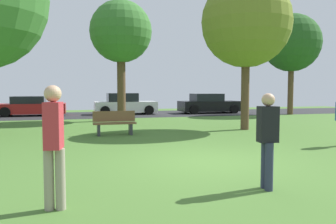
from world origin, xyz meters
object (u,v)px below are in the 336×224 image
object	(u,v)px
parked_car_red	(31,107)
parked_car_black	(209,104)
person_walking	(54,141)
park_bench	(115,123)
person_catcher	(268,137)
birch_tree_lone	(121,33)
parked_car_white	(125,105)
maple_tree_far	(246,23)
oak_tree_right	(292,43)

from	to	relation	value
parked_car_red	parked_car_black	world-z (taller)	parked_car_black
person_walking	park_bench	world-z (taller)	person_walking
park_bench	person_catcher	bearing A→B (deg)	102.58
birch_tree_lone	parked_car_white	bearing A→B (deg)	79.87
person_walking	parked_car_white	world-z (taller)	person_walking
parked_car_white	maple_tree_far	bearing A→B (deg)	-70.51
parked_car_black	parked_car_red	bearing A→B (deg)	176.66
oak_tree_right	parked_car_black	distance (m)	7.06
oak_tree_right	parked_car_black	bearing A→B (deg)	150.57
person_catcher	park_bench	distance (m)	7.96
birch_tree_lone	parked_car_black	distance (m)	9.20
parked_car_white	park_bench	bearing A→B (deg)	-100.12
maple_tree_far	parked_car_black	xyz separation A→B (m)	(2.42, 9.99, -3.88)
parked_car_black	oak_tree_right	bearing A→B (deg)	-29.43
parked_car_white	park_bench	distance (m)	10.89
parked_car_black	park_bench	size ratio (longest dim) A/B	2.74
parked_car_white	parked_car_black	world-z (taller)	parked_car_white
birch_tree_lone	person_walking	size ratio (longest dim) A/B	3.71
parked_car_black	park_bench	xyz separation A→B (m)	(-8.03, -10.28, -0.19)
person_catcher	parked_car_black	world-z (taller)	person_catcher
oak_tree_right	person_walking	size ratio (longest dim) A/B	3.87
maple_tree_far	birch_tree_lone	distance (m)	7.28
oak_tree_right	birch_tree_lone	bearing A→B (deg)	-172.62
person_catcher	person_walking	world-z (taller)	person_walking
birch_tree_lone	oak_tree_right	bearing A→B (deg)	7.38
parked_car_white	birch_tree_lone	bearing A→B (deg)	-100.13
parked_car_black	parked_car_white	bearing A→B (deg)	175.81
person_catcher	parked_car_red	distance (m)	19.66
oak_tree_right	person_walking	world-z (taller)	oak_tree_right
person_catcher	parked_car_white	distance (m)	18.48
oak_tree_right	parked_car_red	xyz separation A→B (m)	(-17.14, 3.49, -4.29)
birch_tree_lone	person_catcher	size ratio (longest dim) A/B	3.99
oak_tree_right	parked_car_white	size ratio (longest dim) A/B	1.62
parked_car_white	parked_car_black	xyz separation A→B (m)	(6.11, -0.45, -0.02)
person_catcher	parked_car_red	size ratio (longest dim) A/B	0.39
oak_tree_right	parked_car_white	distance (m)	12.25
person_walking	park_bench	bearing A→B (deg)	-2.27
person_catcher	parked_car_black	size ratio (longest dim) A/B	0.38
person_walking	parked_car_black	distance (m)	20.57
person_catcher	person_walking	bearing A→B (deg)	-171.99
oak_tree_right	person_walking	distance (m)	21.58
person_catcher	parked_car_white	bearing A→B (deg)	96.10
parked_car_white	oak_tree_right	bearing A→B (deg)	-16.28
park_bench	parked_car_black	bearing A→B (deg)	-128.00
maple_tree_far	park_bench	xyz separation A→B (m)	(-5.61, -0.29, -4.07)
maple_tree_far	park_bench	bearing A→B (deg)	-177.08
oak_tree_right	person_catcher	bearing A→B (deg)	-126.34
oak_tree_right	parked_car_red	world-z (taller)	oak_tree_right
oak_tree_right	parked_car_black	xyz separation A→B (m)	(-4.92, 2.78, -4.24)
person_walking	park_bench	distance (m)	8.04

